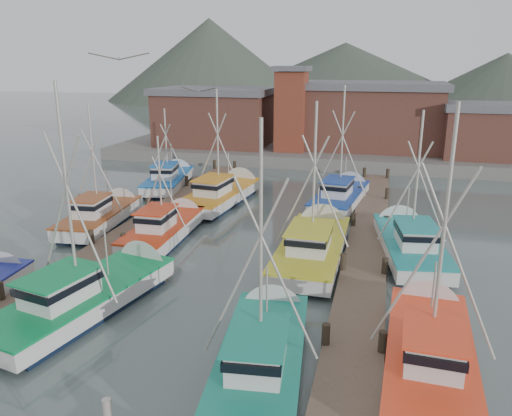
% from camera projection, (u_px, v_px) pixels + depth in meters
% --- Properties ---
extents(ground, '(260.00, 260.00, 0.00)m').
position_uv_depth(ground, '(192.00, 308.00, 21.61)').
color(ground, '#4D5C5A').
rests_on(ground, ground).
extents(dock_left, '(2.30, 46.00, 1.50)m').
position_uv_depth(dock_left, '(99.00, 255.00, 26.99)').
color(dock_left, '#4D3B30').
rests_on(dock_left, ground).
extents(dock_right, '(2.30, 46.00, 1.50)m').
position_uv_depth(dock_right, '(362.00, 283.00, 23.61)').
color(dock_right, '#4D3B30').
rests_on(dock_right, ground).
extents(quay, '(44.00, 16.00, 1.20)m').
position_uv_depth(quay, '(315.00, 151.00, 55.75)').
color(quay, slate).
rests_on(quay, ground).
extents(shed_left, '(12.72, 8.48, 6.20)m').
position_uv_depth(shed_left, '(215.00, 116.00, 55.49)').
color(shed_left, '#563026').
rests_on(shed_left, quay).
extents(shed_center, '(14.84, 9.54, 6.90)m').
position_uv_depth(shed_center, '(372.00, 115.00, 53.13)').
color(shed_center, '#563026').
rests_on(shed_center, quay).
extents(shed_right, '(8.48, 6.36, 5.20)m').
position_uv_depth(shed_right, '(487.00, 130.00, 47.94)').
color(shed_right, '#563026').
rests_on(shed_right, quay).
extents(lookout_tower, '(3.60, 3.60, 8.50)m').
position_uv_depth(lookout_tower, '(291.00, 108.00, 51.11)').
color(lookout_tower, maroon).
rests_on(lookout_tower, quay).
extents(distant_hills, '(175.00, 140.00, 42.00)m').
position_uv_depth(distant_hills, '(313.00, 99.00, 138.38)').
color(distant_hills, '#3D483C').
rests_on(distant_hills, ground).
extents(boat_4, '(4.76, 10.01, 10.48)m').
position_uv_depth(boat_4, '(92.00, 293.00, 21.48)').
color(boat_4, black).
rests_on(boat_4, ground).
extents(boat_5, '(3.76, 8.99, 9.49)m').
position_uv_depth(boat_5, '(263.00, 352.00, 17.16)').
color(boat_5, black).
rests_on(boat_5, ground).
extents(boat_7, '(4.00, 9.06, 9.96)m').
position_uv_depth(boat_7, '(429.00, 347.00, 17.44)').
color(boat_7, black).
rests_on(boat_7, ground).
extents(boat_8, '(2.85, 8.38, 6.93)m').
position_uv_depth(boat_8, '(167.00, 228.00, 29.93)').
color(boat_8, black).
rests_on(boat_8, ground).
extents(boat_9, '(3.83, 10.05, 9.35)m').
position_uv_depth(boat_9, '(314.00, 245.00, 27.07)').
color(boat_9, black).
rests_on(boat_9, ground).
extents(boat_10, '(3.48, 8.60, 8.53)m').
position_uv_depth(boat_10, '(103.00, 215.00, 32.40)').
color(boat_10, black).
rests_on(boat_10, ground).
extents(boat_11, '(4.19, 9.46, 8.75)m').
position_uv_depth(boat_11, '(408.00, 242.00, 27.51)').
color(boat_11, black).
rests_on(boat_11, ground).
extents(boat_12, '(4.05, 10.10, 9.29)m').
position_uv_depth(boat_12, '(223.00, 193.00, 37.55)').
color(boat_12, black).
rests_on(boat_12, ground).
extents(boat_13, '(3.91, 9.35, 9.46)m').
position_uv_depth(boat_13, '(342.00, 196.00, 36.91)').
color(boat_13, black).
rests_on(boat_13, ground).
extents(boat_14, '(4.21, 9.09, 7.34)m').
position_uv_depth(boat_14, '(170.00, 179.00, 42.10)').
color(boat_14, black).
rests_on(boat_14, ground).
extents(gull_near, '(1.54, 0.66, 0.24)m').
position_uv_depth(gull_near, '(119.00, 58.00, 12.13)').
color(gull_near, gray).
rests_on(gull_near, ground).
extents(gull_far, '(1.55, 0.66, 0.24)m').
position_uv_depth(gull_far, '(199.00, 90.00, 19.65)').
color(gull_far, gray).
rests_on(gull_far, ground).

